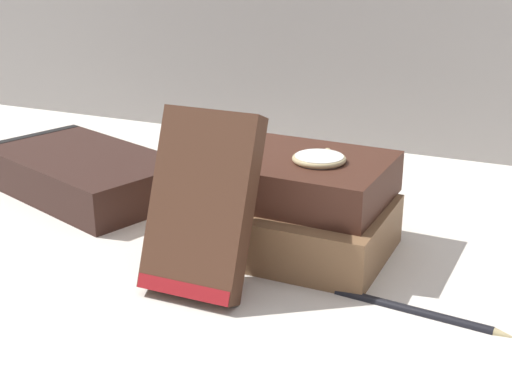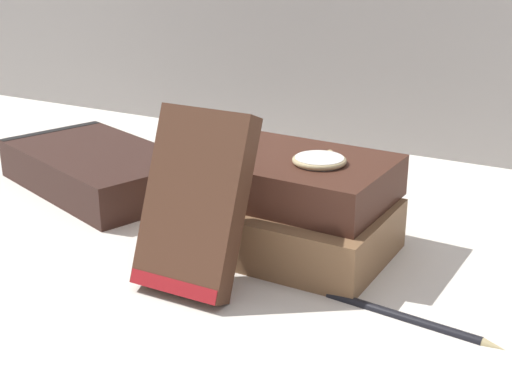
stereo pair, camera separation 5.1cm
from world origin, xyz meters
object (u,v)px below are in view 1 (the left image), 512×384
(book_flat_bottom, at_px, (274,224))
(pocket_watch, at_px, (319,159))
(book_leaning_front, at_px, (201,210))
(book_flat_top, at_px, (278,174))
(fountain_pen, at_px, (421,309))
(book_side_left, at_px, (81,172))

(book_flat_bottom, relative_size, pocket_watch, 3.93)
(book_flat_bottom, height_order, book_leaning_front, book_leaning_front)
(book_flat_top, relative_size, fountain_pen, 1.37)
(book_flat_bottom, distance_m, book_leaning_front, 0.11)
(book_leaning_front, xyz_separation_m, pocket_watch, (0.06, 0.11, 0.02))
(pocket_watch, bearing_deg, book_flat_top, 171.22)
(book_flat_top, distance_m, book_leaning_front, 0.12)
(book_leaning_front, bearing_deg, pocket_watch, 59.93)
(book_flat_bottom, bearing_deg, pocket_watch, 16.76)
(book_flat_bottom, xyz_separation_m, book_side_left, (-0.26, 0.05, -0.00))
(book_side_left, bearing_deg, pocket_watch, 11.57)
(book_flat_top, relative_size, book_side_left, 0.75)
(book_flat_top, height_order, book_side_left, book_flat_top)
(book_side_left, relative_size, pocket_watch, 5.10)
(pocket_watch, relative_size, fountain_pen, 0.36)
(book_flat_bottom, distance_m, book_flat_top, 0.05)
(book_leaning_front, distance_m, pocket_watch, 0.13)
(book_flat_bottom, xyz_separation_m, fountain_pen, (0.16, -0.07, -0.02))
(book_side_left, xyz_separation_m, pocket_watch, (0.30, -0.04, 0.07))
(book_flat_top, xyz_separation_m, book_leaning_front, (-0.02, -0.12, 0.00))
(book_side_left, distance_m, book_leaning_front, 0.29)
(book_leaning_front, height_order, pocket_watch, book_leaning_front)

